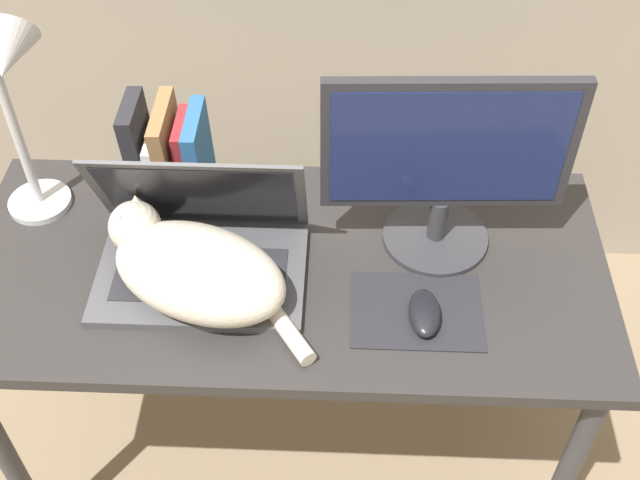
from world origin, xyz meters
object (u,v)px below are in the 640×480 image
cat (194,269)px  computer_mouse (424,313)px  book_row (170,159)px  laptop (201,249)px  desk_lamp (13,89)px  external_monitor (446,162)px

cat → computer_mouse: (0.42, -0.04, -0.05)m
computer_mouse → book_row: size_ratio=0.46×
laptop → desk_lamp: size_ratio=0.85×
cat → desk_lamp: size_ratio=0.88×
external_monitor → computer_mouse: (-0.03, -0.21, -0.18)m
book_row → external_monitor: bearing=-10.7°
laptop → desk_lamp: bearing=158.3°
desk_lamp → laptop: bearing=-21.7°
laptop → computer_mouse: (0.42, -0.12, -0.03)m
laptop → external_monitor: (0.46, 0.09, 0.15)m
laptop → computer_mouse: size_ratio=3.58×
desk_lamp → book_row: bearing=13.9°
external_monitor → computer_mouse: 0.28m
external_monitor → desk_lamp: bearing=177.0°
computer_mouse → desk_lamp: size_ratio=0.24×
laptop → cat: size_ratio=0.96×
book_row → computer_mouse: bearing=-31.2°
laptop → computer_mouse: laptop is taller
cat → desk_lamp: (-0.33, 0.20, 0.24)m
cat → desk_lamp: desk_lamp is taller
computer_mouse → desk_lamp: bearing=161.9°
laptop → desk_lamp: desk_lamp is taller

